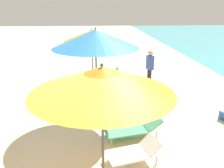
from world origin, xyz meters
TOP-DOWN VIEW (x-y plane):
  - umbrella_nearest at (0.55, 0.15)m, footprint 2.49×2.49m
  - lounger_nearest_shoreside at (1.31, 1.06)m, footprint 1.35×0.89m
  - umbrella_second at (0.47, 3.25)m, footprint 2.58×2.58m
  - lounger_second_shoreside at (1.01, 4.51)m, footprint 1.37×0.87m
  - lounger_second_inland at (1.48, 2.20)m, footprint 1.70×0.94m
  - umbrella_farthest at (0.32, 6.40)m, footprint 2.39×2.39m
  - lounger_farthest_shoreside at (0.90, 7.52)m, footprint 1.50×0.63m
  - person_walking_mid at (2.88, 6.35)m, footprint 0.31×0.41m

SIDE VIEW (x-z plane):
  - lounger_second_inland at x=1.48m, z-range 0.00..0.54m
  - lounger_nearest_shoreside at x=1.31m, z-range 0.00..0.55m
  - lounger_second_shoreside at x=1.01m, z-range 0.03..0.58m
  - lounger_farthest_shoreside at x=0.90m, z-range -0.01..0.62m
  - person_walking_mid at x=2.88m, z-range 0.19..1.88m
  - umbrella_farthest at x=0.32m, z-range 1.03..3.68m
  - umbrella_nearest at x=0.55m, z-range 1.05..3.72m
  - umbrella_second at x=0.47m, z-range 1.16..4.13m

